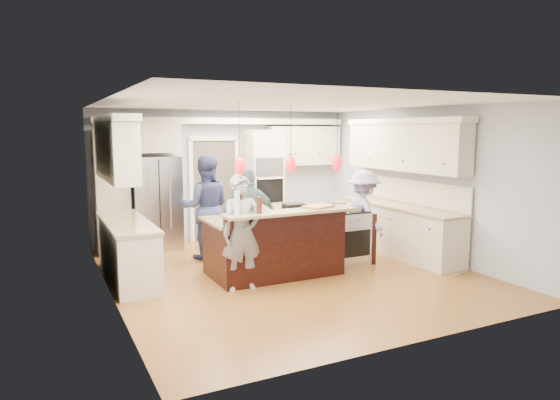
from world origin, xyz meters
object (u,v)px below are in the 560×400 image
Objects in this scene: kitchen_island at (274,244)px; person_bar_end at (242,233)px; refrigerator at (156,203)px; person_far_left at (206,207)px; island_range at (345,237)px.

person_bar_end is at bearing -145.40° from kitchen_island.
refrigerator is 1.08× the size of person_bar_end.
person_far_left is (0.64, -1.12, 0.03)m from refrigerator.
person_bar_end is (-0.76, -0.52, 0.35)m from kitchen_island.
person_far_left is at bearing 114.39° from kitchen_island.
island_range is 2.28m from person_bar_end.
person_bar_end is (-2.16, -0.60, 0.38)m from island_range.
island_range is at bearing -42.59° from refrigerator.
person_far_left is at bearing -59.98° from refrigerator.
refrigerator is at bearing 101.08° from person_bar_end.
refrigerator is 3.71m from island_range.
person_bar_end is 0.90× the size of person_far_left.
person_far_left is (-2.07, 1.38, 0.47)m from island_range.
island_range is (1.41, 0.08, -0.03)m from kitchen_island.
person_far_left reaches higher than person_bar_end.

